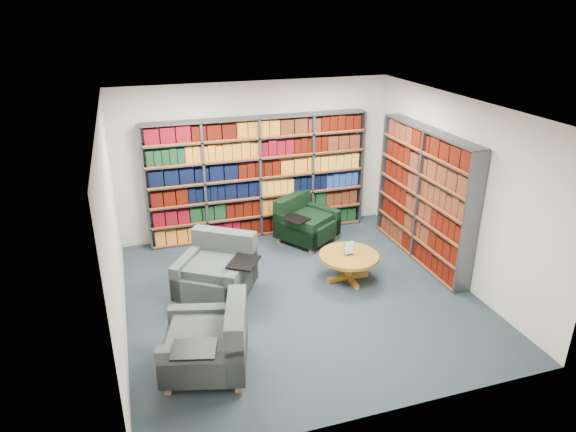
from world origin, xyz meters
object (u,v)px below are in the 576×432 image
object	(u,v)px
coffee_table	(349,260)
chair_green_right	(303,223)
chair_teal_left	(218,271)
chair_teal_front	(213,345)

from	to	relation	value
coffee_table	chair_green_right	bearing A→B (deg)	96.76
chair_teal_left	chair_teal_front	bearing A→B (deg)	-102.50
chair_teal_front	coffee_table	distance (m)	2.81
coffee_table	chair_teal_front	bearing A→B (deg)	-148.19
chair_teal_left	coffee_table	distance (m)	2.02
chair_teal_left	coffee_table	bearing A→B (deg)	-6.80
chair_teal_left	chair_green_right	bearing A→B (deg)	36.90
chair_green_right	coffee_table	distance (m)	1.61
coffee_table	chair_teal_left	bearing A→B (deg)	173.20
chair_green_right	coffee_table	xyz separation A→B (m)	(0.19, -1.60, 0.03)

